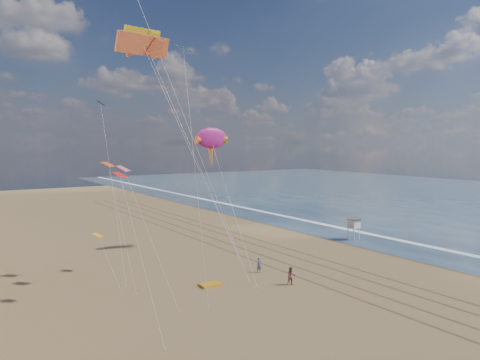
% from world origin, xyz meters
% --- Properties ---
extents(ground, '(260.00, 260.00, 0.00)m').
position_xyz_m(ground, '(0.00, 0.00, 0.00)').
color(ground, brown).
rests_on(ground, ground).
extents(ocean, '(260.00, 260.00, 0.00)m').
position_xyz_m(ocean, '(75.00, 40.00, 0.00)').
color(ocean, '#2D4456').
rests_on(ocean, ground).
extents(wet_sand, '(260.00, 260.00, 0.00)m').
position_xyz_m(wet_sand, '(19.00, 40.00, 0.00)').
color(wet_sand, '#42301E').
rests_on(wet_sand, ground).
extents(foam, '(260.00, 260.00, 0.00)m').
position_xyz_m(foam, '(23.20, 40.00, 0.00)').
color(foam, white).
rests_on(foam, ground).
extents(tracks, '(7.68, 120.00, 0.01)m').
position_xyz_m(tracks, '(2.55, 30.00, 0.01)').
color(tracks, brown).
rests_on(tracks, ground).
extents(lifeguard_stand, '(1.66, 1.66, 3.00)m').
position_xyz_m(lifeguard_stand, '(17.95, 25.02, 2.31)').
color(lifeguard_stand, white).
rests_on(lifeguard_stand, ground).
extents(grounded_kite, '(2.08, 1.33, 0.24)m').
position_xyz_m(grounded_kite, '(-10.45, 17.23, 0.12)').
color(grounded_kite, orange).
rests_on(grounded_kite, ground).
extents(show_kite, '(4.86, 9.46, 23.09)m').
position_xyz_m(show_kite, '(-1.97, 31.69, 14.66)').
color(show_kite, '#B31B7D').
rests_on(show_kite, ground).
extents(kite_flyer_a, '(0.63, 0.42, 1.69)m').
position_xyz_m(kite_flyer_a, '(-3.68, 18.42, 0.85)').
color(kite_flyer_a, slate).
rests_on(kite_flyer_a, ground).
extents(kite_flyer_b, '(1.09, 0.99, 1.83)m').
position_xyz_m(kite_flyer_b, '(-3.60, 13.06, 0.92)').
color(kite_flyer_b, '#8E5048').
rests_on(kite_flyer_b, ground).
extents(small_kites, '(8.38, 14.73, 19.47)m').
position_xyz_m(small_kites, '(-16.33, 22.61, 14.82)').
color(small_kites, blue).
rests_on(small_kites, ground).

